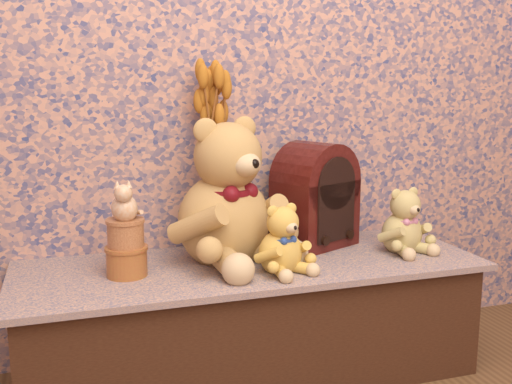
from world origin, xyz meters
TOP-DOWN VIEW (x-y plane):
  - display_shelf at (0.00, 1.25)m, footprint 1.49×0.53m
  - teddy_large at (-0.07, 1.30)m, footprint 0.55×0.59m
  - teddy_medium at (0.06, 1.13)m, footprint 0.24×0.26m
  - teddy_small at (0.53, 1.21)m, footprint 0.23×0.25m
  - cathedral_radio at (0.28, 1.38)m, footprint 0.32×0.28m
  - ceramic_vase at (-0.08, 1.40)m, footprint 0.12×0.12m
  - dried_stalks at (-0.08, 1.40)m, footprint 0.23×0.23m
  - biscuit_tin_lower at (-0.40, 1.23)m, footprint 0.14×0.14m
  - biscuit_tin_upper at (-0.40, 1.23)m, footprint 0.11×0.11m
  - cat_figurine at (-0.40, 1.23)m, footprint 0.10×0.11m

SIDE VIEW (x-z plane):
  - display_shelf at x=0.00m, z-range 0.00..0.39m
  - biscuit_tin_lower at x=-0.40m, z-range 0.39..0.48m
  - ceramic_vase at x=-0.08m, z-range 0.39..0.58m
  - teddy_medium at x=0.06m, z-range 0.39..0.61m
  - teddy_small at x=0.53m, z-range 0.39..0.62m
  - biscuit_tin_upper at x=-0.40m, z-range 0.48..0.56m
  - cathedral_radio at x=0.28m, z-range 0.39..0.76m
  - cat_figurine at x=-0.40m, z-range 0.56..0.68m
  - teddy_large at x=-0.07m, z-range 0.39..0.89m
  - dried_stalks at x=-0.08m, z-range 0.58..0.98m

